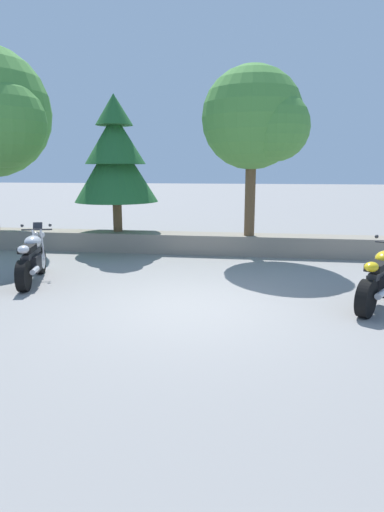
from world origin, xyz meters
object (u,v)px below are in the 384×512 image
object	(u,v)px
pine_tree_mid_left	(115,157)
leafy_tree_mid_right	(257,120)
motorcycle_yellow_centre	(381,279)
motorcycle_silver_near_left	(32,259)

from	to	relation	value
pine_tree_mid_left	leafy_tree_mid_right	size ratio (longest dim) A/B	0.87
motorcycle_yellow_centre	leafy_tree_mid_right	xyz separation A→B (m)	(-2.22, 4.10, 3.10)
motorcycle_silver_near_left	pine_tree_mid_left	distance (m)	4.41
motorcycle_silver_near_left	leafy_tree_mid_right	world-z (taller)	leafy_tree_mid_right
motorcycle_silver_near_left	motorcycle_yellow_centre	xyz separation A→B (m)	(6.84, -0.66, 0.00)
pine_tree_mid_left	motorcycle_silver_near_left	bearing A→B (deg)	-99.98
motorcycle_yellow_centre	pine_tree_mid_left	world-z (taller)	pine_tree_mid_left
motorcycle_yellow_centre	leafy_tree_mid_right	size ratio (longest dim) A/B	0.42
pine_tree_mid_left	leafy_tree_mid_right	distance (m)	4.08
motorcycle_silver_near_left	motorcycle_yellow_centre	world-z (taller)	same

